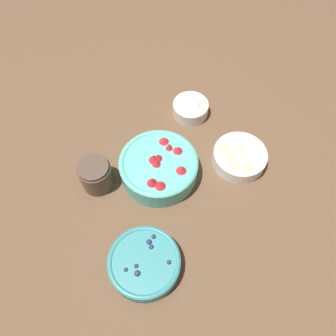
{
  "coord_description": "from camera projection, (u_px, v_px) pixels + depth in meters",
  "views": [
    {
      "loc": [
        0.38,
        0.29,
        0.85
      ],
      "look_at": [
        -0.02,
        0.03,
        0.04
      ],
      "focal_mm": 35.0,
      "sensor_mm": 36.0,
      "label": 1
    }
  ],
  "objects": [
    {
      "name": "bowl_blueberries",
      "position": [
        144.0,
        263.0,
        0.81
      ],
      "size": [
        0.18,
        0.18,
        0.06
      ],
      "color": "teal",
      "rests_on": "ground_plane"
    },
    {
      "name": "jar_chocolate",
      "position": [
        96.0,
        176.0,
        0.93
      ],
      "size": [
        0.09,
        0.09,
        0.09
      ],
      "color": "#4C3D33",
      "rests_on": "ground_plane"
    },
    {
      "name": "ground_plane",
      "position": [
        157.0,
        176.0,
        0.98
      ],
      "size": [
        4.0,
        4.0,
        0.0
      ],
      "primitive_type": "plane",
      "color": "brown"
    },
    {
      "name": "bowl_strawberries",
      "position": [
        159.0,
        166.0,
        0.94
      ],
      "size": [
        0.23,
        0.23,
        0.09
      ],
      "color": "#56B7A8",
      "rests_on": "ground_plane"
    },
    {
      "name": "bowl_bananas",
      "position": [
        239.0,
        156.0,
        0.98
      ],
      "size": [
        0.16,
        0.16,
        0.05
      ],
      "color": "white",
      "rests_on": "ground_plane"
    },
    {
      "name": "bowl_cream",
      "position": [
        191.0,
        107.0,
        1.08
      ],
      "size": [
        0.12,
        0.12,
        0.05
      ],
      "color": "silver",
      "rests_on": "ground_plane"
    }
  ]
}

